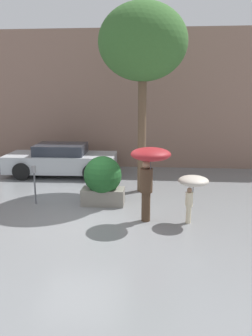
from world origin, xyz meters
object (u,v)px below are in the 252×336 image
street_tree (143,44)px  parked_car_near (62,160)px  parking_meter (34,177)px  person_adult (149,164)px  planter_box (103,180)px  person_child (193,184)px

street_tree → parked_car_near: bearing=149.3°
street_tree → parking_meter: street_tree is taller
person_adult → street_tree: 4.28m
parked_car_near → street_tree: street_tree is taller
parked_car_near → planter_box: bearing=-148.5°
person_child → parked_car_near: 6.74m
parked_car_near → parking_meter: (0.16, -3.59, 0.24)m
street_tree → parking_meter: 5.35m
person_child → street_tree: size_ratio=0.21×
person_adult → parking_meter: (-3.49, 1.18, -0.73)m
person_child → parked_car_near: bearing=132.9°
person_child → parking_meter: person_child is taller
parking_meter → person_child: bearing=-14.1°
planter_box → street_tree: 4.46m
parked_car_near → person_adult: bearing=-143.8°
planter_box → person_child: size_ratio=1.18×
planter_box → street_tree: (1.11, 1.49, 4.05)m
street_tree → person_adult: bearing=-84.0°
street_tree → parking_meter: size_ratio=5.13×
parked_car_near → street_tree: 5.75m
planter_box → person_adult: bearing=-42.3°
planter_box → street_tree: bearing=53.2°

